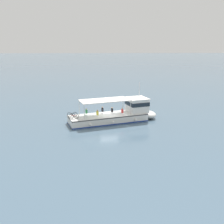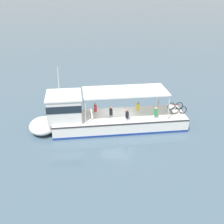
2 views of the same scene
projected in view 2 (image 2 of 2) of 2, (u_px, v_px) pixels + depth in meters
The scene contains 2 objects.
ground_plane at pixel (117, 126), 24.66m from camera, with size 400.00×400.00×0.00m, color slate.
ferry_main at pixel (100, 117), 23.91m from camera, with size 6.90×13.04×5.32m.
Camera 2 is at (21.78, 3.55, 11.09)m, focal length 47.04 mm.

